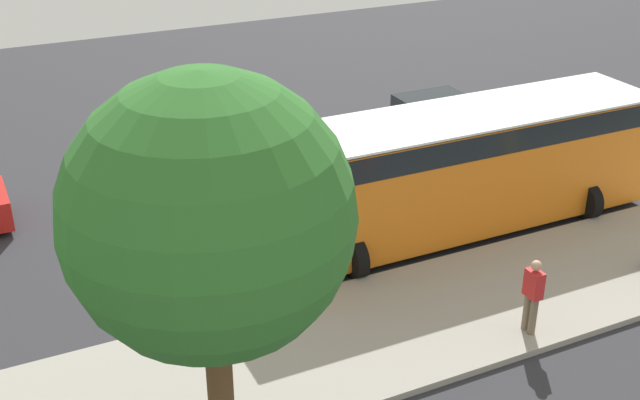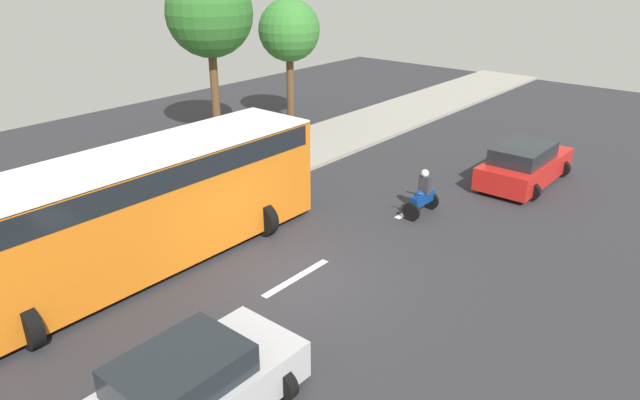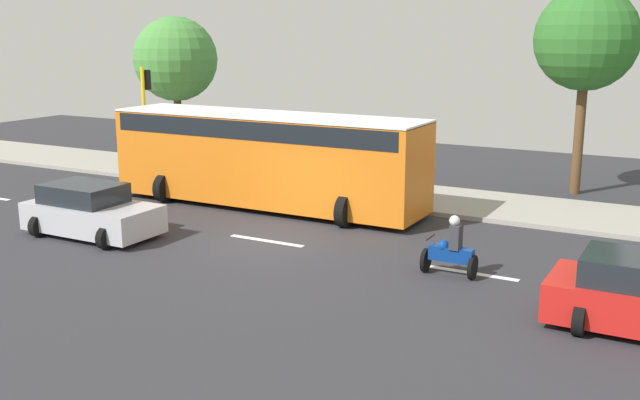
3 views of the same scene
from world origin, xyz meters
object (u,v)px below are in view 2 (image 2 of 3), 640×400
motorcycle (422,196)px  pedestrian_near_signal (90,176)px  car_red (524,165)px  city_bus (134,205)px  street_tree_north (209,14)px  car_silver (194,388)px  street_tree_south (289,31)px

motorcycle → pedestrian_near_signal: pedestrian_near_signal is taller
car_red → motorcycle: 5.06m
motorcycle → city_bus: bearing=63.1°
pedestrian_near_signal → street_tree_north: street_tree_north is taller
motorcycle → street_tree_north: (11.13, -0.99, 4.90)m
pedestrian_near_signal → street_tree_north: (2.32, -7.44, 4.48)m
street_tree_north → car_red: bearing=-162.9°
city_bus → pedestrian_near_signal: size_ratio=6.51×
car_silver → city_bus: bearing=-25.2°
street_tree_south → city_bus: bearing=116.9°
car_silver → car_red: size_ratio=0.87×
car_silver → city_bus: size_ratio=0.36×
city_bus → street_tree_north: bearing=-51.0°
car_red → pedestrian_near_signal: (10.23, 11.31, 0.35)m
car_red → street_tree_south: size_ratio=0.76×
motorcycle → pedestrian_near_signal: size_ratio=0.91×
car_silver → street_tree_north: street_tree_north is taller
car_red → car_silver: bearing=90.4°
car_silver → motorcycle: (1.52, -10.43, -0.07)m
motorcycle → street_tree_north: street_tree_north is taller
car_red → pedestrian_near_signal: pedestrian_near_signal is taller
city_bus → street_tree_south: 14.98m
pedestrian_near_signal → street_tree_north: 8.99m
car_silver → car_red: bearing=-89.6°
city_bus → street_tree_south: (6.67, -13.15, 2.65)m
street_tree_south → street_tree_north: bearing=83.6°
car_silver → street_tree_north: bearing=-42.0°
street_tree_south → street_tree_north: size_ratio=0.81×
motorcycle → pedestrian_near_signal: bearing=36.2°
city_bus → car_silver: bearing=154.8°
car_silver → city_bus: city_bus is taller
pedestrian_near_signal → city_bus: bearing=164.0°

